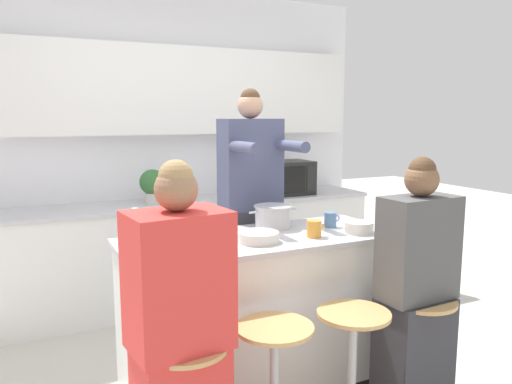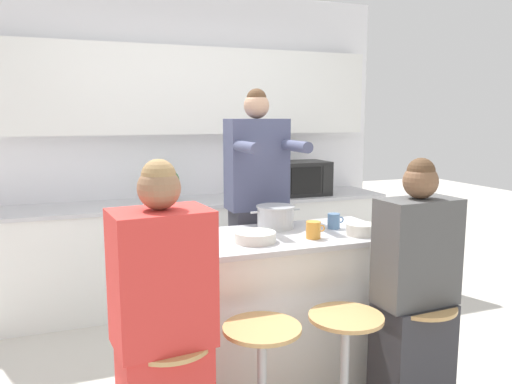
# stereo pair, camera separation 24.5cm
# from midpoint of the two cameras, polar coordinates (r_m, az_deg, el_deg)

# --- Properties ---
(wall_back) EXTENTS (3.74, 0.22, 2.70)m
(wall_back) POSITION_cam_midpoint_polar(r_m,az_deg,el_deg) (4.52, -11.42, 7.68)
(wall_back) COLOR white
(wall_back) RESTS_ON ground_plane
(back_counter) EXTENTS (3.47, 0.60, 0.89)m
(back_counter) POSITION_cam_midpoint_polar(r_m,az_deg,el_deg) (4.40, -10.06, -6.78)
(back_counter) COLOR white
(back_counter) RESTS_ON ground_plane
(kitchen_island) EXTENTS (1.61, 0.66, 0.92)m
(kitchen_island) POSITION_cam_midpoint_polar(r_m,az_deg,el_deg) (3.01, -1.84, -13.56)
(kitchen_island) COLOR black
(kitchen_island) RESTS_ON ground_plane
(bar_stool_center_right) EXTENTS (0.38, 0.38, 0.65)m
(bar_stool_center_right) POSITION_cam_midpoint_polar(r_m,az_deg,el_deg) (2.68, 8.21, -19.39)
(bar_stool_center_right) COLOR tan
(bar_stool_center_right) RESTS_ON ground_plane
(bar_stool_rightmost) EXTENTS (0.38, 0.38, 0.65)m
(bar_stool_rightmost) POSITION_cam_midpoint_polar(r_m,az_deg,el_deg) (2.91, 15.73, -17.25)
(bar_stool_rightmost) COLOR tan
(bar_stool_rightmost) RESTS_ON ground_plane
(person_cooking) EXTENTS (0.40, 0.56, 1.79)m
(person_cooking) POSITION_cam_midpoint_polar(r_m,az_deg,el_deg) (3.41, -2.67, -3.56)
(person_cooking) COLOR #383842
(person_cooking) RESTS_ON ground_plane
(person_wrapped_blanket) EXTENTS (0.43, 0.33, 1.44)m
(person_wrapped_blanket) POSITION_cam_midpoint_polar(r_m,az_deg,el_deg) (2.22, -11.99, -16.17)
(person_wrapped_blanket) COLOR red
(person_wrapped_blanket) RESTS_ON ground_plane
(person_seated_near) EXTENTS (0.42, 0.28, 1.40)m
(person_seated_near) POSITION_cam_midpoint_polar(r_m,az_deg,el_deg) (2.81, 15.39, -11.90)
(person_seated_near) COLOR #333338
(person_seated_near) RESTS_ON ground_plane
(cooking_pot) EXTENTS (0.33, 0.24, 0.14)m
(cooking_pot) POSITION_cam_midpoint_polar(r_m,az_deg,el_deg) (3.08, -0.31, -2.85)
(cooking_pot) COLOR #B7BABC
(cooking_pot) RESTS_ON kitchen_island
(fruit_bowl) EXTENTS (0.17, 0.17, 0.07)m
(fruit_bowl) POSITION_cam_midpoint_polar(r_m,az_deg,el_deg) (2.99, 9.40, -4.04)
(fruit_bowl) COLOR silver
(fruit_bowl) RESTS_ON kitchen_island
(mixing_bowl_steel) EXTENTS (0.23, 0.23, 0.06)m
(mixing_bowl_steel) POSITION_cam_midpoint_polar(r_m,az_deg,el_deg) (2.74, -2.32, -5.18)
(mixing_bowl_steel) COLOR silver
(mixing_bowl_steel) RESTS_ON kitchen_island
(coffee_cup_near) EXTENTS (0.12, 0.08, 0.10)m
(coffee_cup_near) POSITION_cam_midpoint_polar(r_m,az_deg,el_deg) (2.85, 4.23, -4.23)
(coffee_cup_near) COLOR orange
(coffee_cup_near) RESTS_ON kitchen_island
(coffee_cup_far) EXTENTS (0.11, 0.08, 0.09)m
(coffee_cup_far) POSITION_cam_midpoint_polar(r_m,az_deg,el_deg) (3.12, 6.30, -3.18)
(coffee_cup_far) COLOR #4C7099
(coffee_cup_far) RESTS_ON kitchen_island
(banana_bunch) EXTENTS (0.16, 0.11, 0.05)m
(banana_bunch) POSITION_cam_midpoint_polar(r_m,az_deg,el_deg) (2.64, -11.88, -6.02)
(banana_bunch) COLOR yellow
(banana_bunch) RESTS_ON kitchen_island
(juice_carton) EXTENTS (0.07, 0.07, 0.19)m
(juice_carton) POSITION_cam_midpoint_polar(r_m,az_deg,el_deg) (2.83, -16.04, -3.82)
(juice_carton) COLOR #7A428E
(juice_carton) RESTS_ON kitchen_island
(microwave) EXTENTS (0.47, 0.36, 0.31)m
(microwave) POSITION_cam_midpoint_polar(r_m,az_deg,el_deg) (4.61, 1.87, 1.65)
(microwave) COLOR black
(microwave) RESTS_ON back_counter
(potted_plant) EXTENTS (0.21, 0.21, 0.28)m
(potted_plant) POSITION_cam_midpoint_polar(r_m,az_deg,el_deg) (4.22, -13.40, 0.87)
(potted_plant) COLOR beige
(potted_plant) RESTS_ON back_counter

